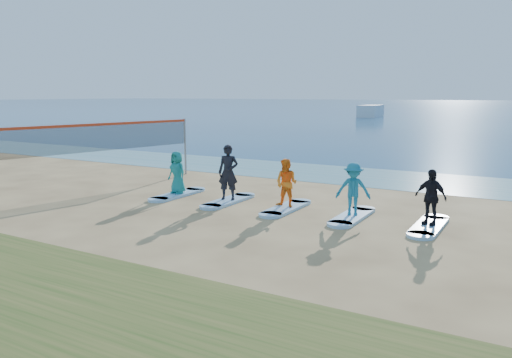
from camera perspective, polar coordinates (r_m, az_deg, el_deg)
The scene contains 14 objects.
ground at distance 12.66m, azimuth 0.04°, elevation -6.68°, with size 600.00×600.00×0.00m, color tan.
shallow_water at distance 22.17m, azimuth 13.73°, elevation 0.16°, with size 600.00×600.00×0.00m, color teal.
volleyball_net at distance 19.97m, azimuth -18.17°, elevation 4.42°, with size 2.03×8.88×2.50m.
boat_offshore_a at distance 81.35m, azimuth 12.93°, elevation 6.92°, with size 2.81×7.03×1.86m, color silver.
surfboard_0 at distance 17.96m, azimuth -8.93°, elevation -1.75°, with size 0.70×2.20×0.09m, color #97C8EA.
student_0 at distance 17.82m, azimuth -9.00°, elevation 0.75°, with size 0.73×0.48×1.50m, color #1A8079.
surfboard_1 at distance 16.71m, azimuth -3.16°, elevation -2.50°, with size 0.70×2.20×0.09m, color #97C8EA.
student_1 at distance 16.53m, azimuth -3.19°, elevation 0.76°, with size 0.67×0.44×1.84m, color black.
surfboard_2 at distance 15.66m, azimuth 3.47°, elevation -3.34°, with size 0.70×2.20×0.09m, color #97C8EA.
student_2 at distance 15.50m, azimuth 3.50°, elevation -0.46°, with size 0.73×0.57×1.50m, color orange.
surfboard_3 at distance 14.85m, azimuth 10.95°, elevation -4.22°, with size 0.70×2.20×0.09m, color #97C8EA.
student_3 at distance 14.68m, azimuth 11.05°, elevation -1.13°, with size 0.99×0.57×1.54m, color teal.
surfboard_4 at distance 14.32m, azimuth 19.15°, elevation -5.10°, with size 0.70×2.20×0.09m, color #97C8EA.
student_4 at distance 14.15m, azimuth 19.32°, elevation -1.96°, with size 0.89×0.37×1.52m, color black.
Camera 1 is at (6.07, -10.52, 3.57)m, focal length 35.00 mm.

